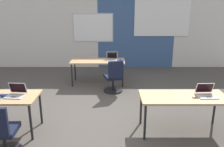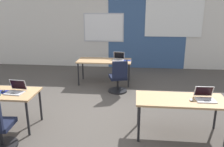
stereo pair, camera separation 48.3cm
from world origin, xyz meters
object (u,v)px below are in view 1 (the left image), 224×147
(laptop_near_left_inner, at_px, (17,93))
(chair_far_right, at_px, (115,79))
(mouse_near_left_inner, at_px, (3,95))
(chair_near_left_inner, at_px, (3,135))
(laptop_near_right_end, at_px, (208,94))
(desk_near_right, at_px, (185,99))
(desk_far_center, at_px, (99,62))
(mouse_far_right, at_px, (122,60))
(laptop_far_right, at_px, (113,58))
(mouse_near_right_end, at_px, (195,97))

(laptop_near_left_inner, relative_size, chair_far_right, 0.38)
(mouse_near_left_inner, height_order, chair_near_left_inner, chair_near_left_inner)
(chair_near_left_inner, xyz_separation_m, laptop_near_right_end, (3.48, 0.78, 0.39))
(desk_near_right, relative_size, chair_far_right, 1.74)
(desk_far_center, height_order, laptop_near_right_end, laptop_near_right_end)
(desk_far_center, bearing_deg, laptop_near_left_inner, -115.78)
(chair_far_right, bearing_deg, chair_near_left_inner, 41.14)
(chair_far_right, bearing_deg, mouse_far_right, -121.72)
(chair_far_right, bearing_deg, laptop_far_right, -102.55)
(laptop_near_left_inner, bearing_deg, mouse_far_right, 58.97)
(desk_near_right, relative_size, mouse_near_left_inner, 15.27)
(laptop_far_right, distance_m, chair_far_right, 0.91)
(chair_near_left_inner, height_order, chair_far_right, same)
(desk_far_center, xyz_separation_m, mouse_far_right, (0.68, 0.02, 0.08))
(desk_far_center, bearing_deg, mouse_far_right, 1.56)
(desk_near_right, xyz_separation_m, laptop_near_right_end, (0.42, 0.01, 0.11))
(chair_far_right, bearing_deg, laptop_near_left_inner, 31.74)
(laptop_near_left_inner, distance_m, chair_near_left_inner, 0.87)
(mouse_near_right_end, bearing_deg, mouse_far_right, 113.14)
(laptop_near_left_inner, bearing_deg, chair_far_right, 53.10)
(laptop_far_right, bearing_deg, desk_near_right, -59.13)
(mouse_near_left_inner, relative_size, laptop_far_right, 0.29)
(desk_far_center, height_order, laptop_near_left_inner, laptop_near_left_inner)
(desk_near_right, height_order, laptop_near_right_end, laptop_near_right_end)
(mouse_far_right, xyz_separation_m, chair_far_right, (-0.21, -0.77, -0.36))
(laptop_near_left_inner, height_order, chair_near_left_inner, laptop_near_left_inner)
(desk_near_right, relative_size, mouse_far_right, 14.05)
(desk_near_right, distance_m, mouse_near_left_inner, 3.35)
(chair_near_left_inner, height_order, mouse_far_right, chair_near_left_inner)
(desk_far_center, distance_m, laptop_near_right_end, 3.53)
(mouse_far_right, distance_m, chair_far_right, 0.87)
(desk_far_center, xyz_separation_m, chair_far_right, (0.48, -0.75, -0.28))
(mouse_near_right_end, distance_m, laptop_far_right, 3.29)
(desk_far_center, bearing_deg, chair_near_left_inner, -110.19)
(laptop_near_right_end, distance_m, chair_far_right, 2.68)
(mouse_near_left_inner, bearing_deg, desk_far_center, 60.17)
(desk_near_right, xyz_separation_m, mouse_far_right, (-1.07, 2.82, 0.08))
(mouse_near_left_inner, xyz_separation_m, laptop_far_right, (2.02, 2.86, 0.03))
(chair_near_left_inner, relative_size, mouse_near_right_end, 8.52)
(laptop_near_left_inner, relative_size, mouse_near_right_end, 3.28)
(mouse_near_left_inner, distance_m, chair_near_left_inner, 0.90)
(laptop_near_left_inner, xyz_separation_m, chair_near_left_inner, (0.03, -0.78, -0.39))
(mouse_near_left_inner, height_order, mouse_near_right_end, mouse_near_left_inner)
(laptop_far_right, xyz_separation_m, mouse_far_right, (0.26, -0.05, -0.03))
(laptop_near_left_inner, height_order, laptop_far_right, laptop_far_right)
(mouse_near_right_end, bearing_deg, laptop_near_left_inner, 178.71)
(desk_far_center, bearing_deg, laptop_far_right, 9.12)
(desk_far_center, relative_size, laptop_far_right, 4.48)
(laptop_far_right, bearing_deg, chair_far_right, -80.07)
(desk_near_right, height_order, desk_far_center, same)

